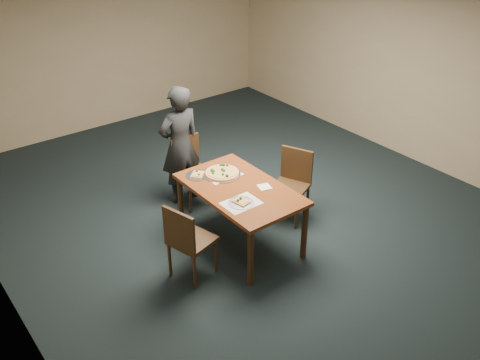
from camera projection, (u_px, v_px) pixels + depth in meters
ground at (258, 220)px, 6.88m from camera, size 8.00×8.00×0.00m
room_shell at (260, 91)px, 6.02m from camera, size 8.00×8.00×8.00m
dining_table at (240, 194)px, 6.16m from camera, size 0.90×1.50×0.75m
chair_far at (190, 166)px, 7.05m from camera, size 0.42×0.42×0.91m
chair_left at (187, 239)px, 5.65m from camera, size 0.52×0.52×0.91m
chair_right at (293, 180)px, 6.73m from camera, size 0.55×0.55×0.91m
diner at (180, 145)px, 6.94m from camera, size 0.59×0.39×1.61m
placemat_main at (222, 174)px, 6.38m from camera, size 0.42×0.32×0.00m
placemat_near at (241, 203)px, 5.82m from camera, size 0.40×0.30×0.00m
pizza_pan at (222, 173)px, 6.37m from camera, size 0.44×0.44×0.07m
slice_plate_near at (241, 202)px, 5.81m from camera, size 0.28×0.28×0.06m
slice_plate_far at (198, 175)px, 6.35m from camera, size 0.28×0.28×0.06m
napkin at (264, 187)px, 6.12m from camera, size 0.17×0.17×0.01m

